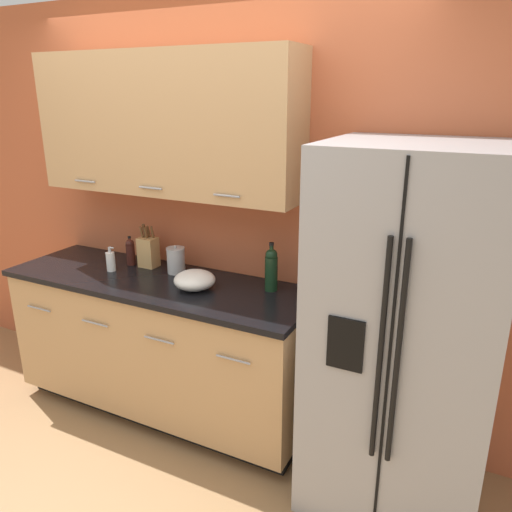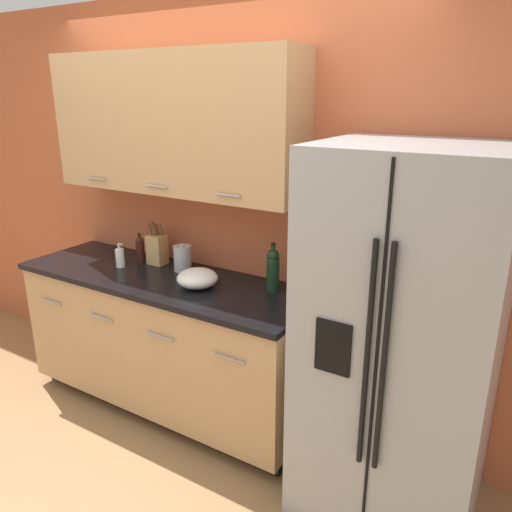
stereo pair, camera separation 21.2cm
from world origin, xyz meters
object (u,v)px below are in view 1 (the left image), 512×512
object	(u,v)px
refrigerator	(405,336)
knife_block	(148,251)
mixing_bowl	(195,280)
wine_bottle	(271,269)
oil_bottle	(130,251)
soap_dispenser	(111,261)
steel_canister	(176,260)

from	to	relation	value
refrigerator	knife_block	distance (m)	1.73
knife_block	mixing_bowl	distance (m)	0.53
wine_bottle	oil_bottle	world-z (taller)	wine_bottle
soap_dispenser	oil_bottle	xyz separation A→B (m)	(0.03, 0.15, 0.03)
wine_bottle	steel_canister	bearing A→B (deg)	-179.60
knife_block	steel_canister	world-z (taller)	knife_block
refrigerator	oil_bottle	distance (m)	1.85
knife_block	oil_bottle	xyz separation A→B (m)	(-0.13, -0.02, -0.01)
soap_dispenser	wine_bottle	bearing A→B (deg)	8.78
oil_bottle	steel_canister	world-z (taller)	oil_bottle
oil_bottle	mixing_bowl	world-z (taller)	oil_bottle
knife_block	soap_dispenser	size ratio (longest dim) A/B	1.74
mixing_bowl	wine_bottle	bearing A→B (deg)	24.19
refrigerator	steel_canister	bearing A→B (deg)	172.05
soap_dispenser	refrigerator	bearing A→B (deg)	-1.42
knife_block	oil_bottle	distance (m)	0.13
knife_block	mixing_bowl	bearing A→B (deg)	-21.88
wine_bottle	soap_dispenser	xyz separation A→B (m)	(-1.06, -0.16, -0.07)
knife_block	steel_canister	size ratio (longest dim) A/B	1.56
soap_dispenser	mixing_bowl	bearing A→B (deg)	-1.71
knife_block	steel_canister	distance (m)	0.23
refrigerator	wine_bottle	xyz separation A→B (m)	(-0.81, 0.21, 0.15)
oil_bottle	steel_canister	size ratio (longest dim) A/B	1.08
oil_bottle	mixing_bowl	distance (m)	0.65
wine_bottle	oil_bottle	xyz separation A→B (m)	(-1.03, -0.01, -0.04)
refrigerator	oil_bottle	world-z (taller)	refrigerator
oil_bottle	steel_canister	distance (m)	0.36
soap_dispenser	steel_canister	distance (m)	0.43
refrigerator	soap_dispenser	distance (m)	1.88
soap_dispenser	oil_bottle	size ratio (longest dim) A/B	0.83
refrigerator	soap_dispenser	xyz separation A→B (m)	(-1.88, 0.05, 0.08)
refrigerator	steel_canister	xyz separation A→B (m)	(-1.48, 0.21, 0.10)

